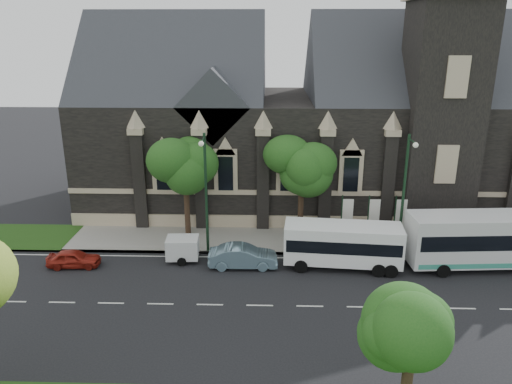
{
  "coord_description": "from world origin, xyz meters",
  "views": [
    {
      "loc": [
        0.51,
        -25.46,
        15.56
      ],
      "look_at": [
        -0.39,
        6.0,
        5.19
      ],
      "focal_mm": 34.05,
      "sensor_mm": 36.0,
      "label": 1
    }
  ],
  "objects_px": {
    "shuttle_bus": "(343,243)",
    "car_far_red": "(74,258)",
    "banner_flag_right": "(399,216)",
    "street_lamp_mid": "(206,188)",
    "banner_flag_center": "(372,216)",
    "sedan": "(243,256)",
    "street_lamp_near": "(405,189)",
    "tree_walk_right": "(305,166)",
    "tree_walk_left": "(188,166)",
    "banner_flag_left": "(345,216)",
    "tree_park_east": "(416,333)",
    "tour_coach": "(505,239)",
    "box_trailer": "(183,248)"
  },
  "relations": [
    {
      "from": "street_lamp_near",
      "to": "street_lamp_mid",
      "type": "relative_size",
      "value": 1.0
    },
    {
      "from": "banner_flag_right",
      "to": "box_trailer",
      "type": "relative_size",
      "value": 1.21
    },
    {
      "from": "shuttle_bus",
      "to": "banner_flag_center",
      "type": "bearing_deg",
      "value": 59.21
    },
    {
      "from": "street_lamp_mid",
      "to": "shuttle_bus",
      "type": "bearing_deg",
      "value": -10.55
    },
    {
      "from": "tour_coach",
      "to": "shuttle_bus",
      "type": "height_order",
      "value": "tour_coach"
    },
    {
      "from": "banner_flag_center",
      "to": "sedan",
      "type": "bearing_deg",
      "value": -157.5
    },
    {
      "from": "tree_walk_right",
      "to": "tree_walk_left",
      "type": "bearing_deg",
      "value": -179.94
    },
    {
      "from": "banner_flag_center",
      "to": "shuttle_bus",
      "type": "bearing_deg",
      "value": -125.84
    },
    {
      "from": "street_lamp_mid",
      "to": "car_far_red",
      "type": "bearing_deg",
      "value": -165.35
    },
    {
      "from": "banner_flag_center",
      "to": "car_far_red",
      "type": "bearing_deg",
      "value": -168.68
    },
    {
      "from": "box_trailer",
      "to": "sedan",
      "type": "distance_m",
      "value": 4.43
    },
    {
      "from": "tree_walk_left",
      "to": "banner_flag_center",
      "type": "xyz_separation_m",
      "value": [
        14.08,
        -1.7,
        -3.35
      ]
    },
    {
      "from": "tree_walk_left",
      "to": "banner_flag_left",
      "type": "relative_size",
      "value": 1.91
    },
    {
      "from": "banner_flag_left",
      "to": "sedan",
      "type": "height_order",
      "value": "banner_flag_left"
    },
    {
      "from": "tree_park_east",
      "to": "banner_flag_right",
      "type": "xyz_separation_m",
      "value": [
        4.11,
        18.32,
        -2.24
      ]
    },
    {
      "from": "street_lamp_near",
      "to": "banner_flag_right",
      "type": "relative_size",
      "value": 2.25
    },
    {
      "from": "street_lamp_near",
      "to": "banner_flag_right",
      "type": "xyz_separation_m",
      "value": [
        0.29,
        1.91,
        -2.73
      ]
    },
    {
      "from": "street_lamp_mid",
      "to": "banner_flag_right",
      "type": "bearing_deg",
      "value": 7.6
    },
    {
      "from": "sedan",
      "to": "car_far_red",
      "type": "distance_m",
      "value": 11.77
    },
    {
      "from": "tour_coach",
      "to": "banner_flag_right",
      "type": "bearing_deg",
      "value": 148.26
    },
    {
      "from": "street_lamp_mid",
      "to": "banner_flag_center",
      "type": "relative_size",
      "value": 2.25
    },
    {
      "from": "tree_walk_right",
      "to": "street_lamp_near",
      "type": "distance_m",
      "value": 7.72
    },
    {
      "from": "sedan",
      "to": "car_far_red",
      "type": "relative_size",
      "value": 1.32
    },
    {
      "from": "street_lamp_near",
      "to": "box_trailer",
      "type": "height_order",
      "value": "street_lamp_near"
    },
    {
      "from": "street_lamp_mid",
      "to": "street_lamp_near",
      "type": "bearing_deg",
      "value": 0.0
    },
    {
      "from": "tree_park_east",
      "to": "street_lamp_near",
      "type": "relative_size",
      "value": 0.7
    },
    {
      "from": "street_lamp_mid",
      "to": "tree_walk_left",
      "type": "bearing_deg",
      "value": 116.47
    },
    {
      "from": "street_lamp_mid",
      "to": "banner_flag_left",
      "type": "relative_size",
      "value": 2.25
    },
    {
      "from": "tree_walk_right",
      "to": "banner_flag_left",
      "type": "distance_m",
      "value": 4.92
    },
    {
      "from": "banner_flag_center",
      "to": "street_lamp_mid",
      "type": "bearing_deg",
      "value": -171.18
    },
    {
      "from": "shuttle_bus",
      "to": "car_far_red",
      "type": "relative_size",
      "value": 2.27
    },
    {
      "from": "tree_walk_right",
      "to": "tour_coach",
      "type": "height_order",
      "value": "tree_walk_right"
    },
    {
      "from": "tour_coach",
      "to": "banner_flag_left",
      "type": "bearing_deg",
      "value": 158.13
    },
    {
      "from": "banner_flag_center",
      "to": "shuttle_bus",
      "type": "xyz_separation_m",
      "value": [
        -2.67,
        -3.7,
        -0.61
      ]
    },
    {
      "from": "tree_walk_right",
      "to": "banner_flag_right",
      "type": "height_order",
      "value": "tree_walk_right"
    },
    {
      "from": "street_lamp_mid",
      "to": "box_trailer",
      "type": "height_order",
      "value": "street_lamp_mid"
    },
    {
      "from": "tree_park_east",
      "to": "banner_flag_right",
      "type": "relative_size",
      "value": 1.57
    },
    {
      "from": "street_lamp_near",
      "to": "banner_flag_left",
      "type": "bearing_deg",
      "value": 152.82
    },
    {
      "from": "banner_flag_right",
      "to": "box_trailer",
      "type": "distance_m",
      "value": 16.26
    },
    {
      "from": "street_lamp_near",
      "to": "car_far_red",
      "type": "relative_size",
      "value": 2.5
    },
    {
      "from": "tree_park_east",
      "to": "tree_walk_left",
      "type": "xyz_separation_m",
      "value": [
        -11.97,
        20.03,
        1.12
      ]
    },
    {
      "from": "shuttle_bus",
      "to": "car_far_red",
      "type": "xyz_separation_m",
      "value": [
        -18.66,
        -0.57,
        -1.16
      ]
    },
    {
      "from": "street_lamp_near",
      "to": "banner_flag_right",
      "type": "bearing_deg",
      "value": 81.44
    },
    {
      "from": "shuttle_bus",
      "to": "box_trailer",
      "type": "distance_m",
      "value": 11.28
    },
    {
      "from": "street_lamp_near",
      "to": "shuttle_bus",
      "type": "height_order",
      "value": "street_lamp_near"
    },
    {
      "from": "tour_coach",
      "to": "sedan",
      "type": "relative_size",
      "value": 2.8
    },
    {
      "from": "banner_flag_right",
      "to": "street_lamp_mid",
      "type": "bearing_deg",
      "value": -172.4
    },
    {
      "from": "car_far_red",
      "to": "tour_coach",
      "type": "bearing_deg",
      "value": -92.12
    },
    {
      "from": "shuttle_bus",
      "to": "tree_park_east",
      "type": "bearing_deg",
      "value": -82.76
    },
    {
      "from": "tree_walk_right",
      "to": "car_far_red",
      "type": "relative_size",
      "value": 2.17
    }
  ]
}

